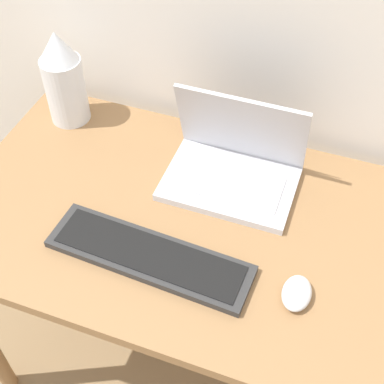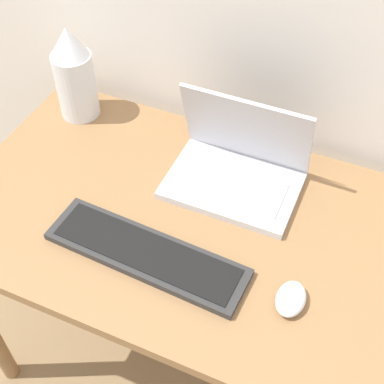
{
  "view_description": "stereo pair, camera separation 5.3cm",
  "coord_description": "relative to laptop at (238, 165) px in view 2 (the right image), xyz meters",
  "views": [
    {
      "loc": [
        0.26,
        -0.43,
        1.77
      ],
      "look_at": [
        -0.03,
        0.35,
        0.86
      ],
      "focal_mm": 50.0,
      "sensor_mm": 36.0,
      "label": 1
    },
    {
      "loc": [
        0.31,
        -0.41,
        1.77
      ],
      "look_at": [
        -0.03,
        0.35,
        0.86
      ],
      "focal_mm": 50.0,
      "sensor_mm": 36.0,
      "label": 2
    }
  ],
  "objects": [
    {
      "name": "vase",
      "position": [
        -0.52,
        0.08,
        0.08
      ],
      "size": [
        0.11,
        0.11,
        0.28
      ],
      "color": "white",
      "rests_on": "desk"
    },
    {
      "name": "keyboard",
      "position": [
        -0.1,
        -0.31,
        -0.04
      ],
      "size": [
        0.49,
        0.16,
        0.02
      ],
      "color": "#2D2D2D",
      "rests_on": "desk"
    },
    {
      "name": "desk",
      "position": [
        -0.02,
        -0.17,
        -0.15
      ],
      "size": [
        1.26,
        0.7,
        0.76
      ],
      "color": "olive",
      "rests_on": "ground_plane"
    },
    {
      "name": "mouse",
      "position": [
        0.23,
        -0.3,
        -0.04
      ],
      "size": [
        0.06,
        0.09,
        0.03
      ],
      "color": "silver",
      "rests_on": "desk"
    },
    {
      "name": "laptop",
      "position": [
        0.0,
        0.0,
        0.0
      ],
      "size": [
        0.33,
        0.24,
        0.24
      ],
      "color": "silver",
      "rests_on": "desk"
    }
  ]
}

